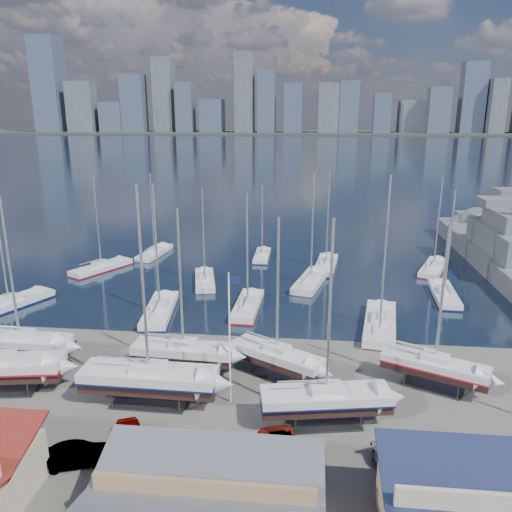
# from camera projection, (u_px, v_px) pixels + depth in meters

# --- Properties ---
(ground) EXTENTS (1400.00, 1400.00, 0.00)m
(ground) POSITION_uv_depth(u_px,v_px,m) (243.00, 388.00, 42.00)
(ground) COLOR #605E59
(ground) RESTS_ON ground
(water) EXTENTS (1400.00, 600.00, 0.40)m
(water) POSITION_uv_depth(u_px,v_px,m) (302.00, 149.00, 338.58)
(water) COLOR #19243A
(water) RESTS_ON ground
(far_shore) EXTENTS (1400.00, 80.00, 2.20)m
(far_shore) POSITION_uv_depth(u_px,v_px,m) (306.00, 133.00, 586.95)
(far_shore) COLOR #2D332D
(far_shore) RESTS_ON ground
(skyline) EXTENTS (639.14, 43.80, 107.69)m
(skyline) POSITION_uv_depth(u_px,v_px,m) (300.00, 99.00, 571.38)
(skyline) COLOR #475166
(skyline) RESTS_ON far_shore
(shed_grey) EXTENTS (12.60, 8.40, 4.17)m
(shed_grey) POSITION_uv_depth(u_px,v_px,m) (204.00, 511.00, 26.11)
(shed_grey) COLOR #8C6B4C
(shed_grey) RESTS_ON ground
(sailboat_cradle_0) EXTENTS (9.68, 3.03, 15.54)m
(sailboat_cradle_0) POSITION_uv_depth(u_px,v_px,m) (20.00, 343.00, 45.61)
(sailboat_cradle_0) COLOR #2D2D33
(sailboat_cradle_0) RESTS_ON ground
(sailboat_cradle_2) EXTENTS (9.15, 2.98, 14.84)m
(sailboat_cradle_2) POSITION_uv_depth(u_px,v_px,m) (184.00, 352.00, 44.00)
(sailboat_cradle_2) COLOR #2D2D33
(sailboat_cradle_2) RESTS_ON ground
(sailboat_cradle_3) EXTENTS (10.93, 3.21, 17.47)m
(sailboat_cradle_3) POSITION_uv_depth(u_px,v_px,m) (149.00, 379.00, 39.26)
(sailboat_cradle_3) COLOR #2D2D33
(sailboat_cradle_3) RESTS_ON ground
(sailboat_cradle_4) EXTENTS (8.70, 6.43, 14.26)m
(sailboat_cradle_4) POSITION_uv_depth(u_px,v_px,m) (277.00, 356.00, 43.19)
(sailboat_cradle_4) COLOR #2D2D33
(sailboat_cradle_4) RESTS_ON ground
(sailboat_cradle_5) EXTENTS (9.97, 4.40, 15.61)m
(sailboat_cradle_5) POSITION_uv_depth(u_px,v_px,m) (326.00, 399.00, 36.59)
(sailboat_cradle_5) COLOR #2D2D33
(sailboat_cradle_5) RESTS_ON ground
(sailboat_cradle_6) EXTENTS (8.87, 5.83, 14.14)m
(sailboat_cradle_6) POSITION_uv_depth(u_px,v_px,m) (434.00, 366.00, 41.51)
(sailboat_cradle_6) COLOR #2D2D33
(sailboat_cradle_6) RESTS_ON ground
(sailboat_moored_0) EXTENTS (7.21, 10.94, 15.96)m
(sailboat_moored_0) POSITION_uv_depth(u_px,v_px,m) (9.00, 306.00, 59.23)
(sailboat_moored_0) COLOR black
(sailboat_moored_0) RESTS_ON water
(sailboat_moored_1) EXTENTS (7.13, 9.89, 14.64)m
(sailboat_moored_1) POSITION_uv_depth(u_px,v_px,m) (101.00, 269.00, 73.47)
(sailboat_moored_1) COLOR black
(sailboat_moored_1) RESTS_ON water
(sailboat_moored_2) EXTENTS (3.81, 9.54, 14.01)m
(sailboat_moored_2) POSITION_uv_depth(u_px,v_px,m) (155.00, 254.00, 81.34)
(sailboat_moored_2) COLOR black
(sailboat_moored_2) RESTS_ON water
(sailboat_moored_3) EXTENTS (4.18, 10.83, 15.78)m
(sailboat_moored_3) POSITION_uv_depth(u_px,v_px,m) (160.00, 312.00, 57.35)
(sailboat_moored_3) COLOR black
(sailboat_moored_3) RESTS_ON water
(sailboat_moored_4) EXTENTS (4.46, 9.32, 13.57)m
(sailboat_moored_4) POSITION_uv_depth(u_px,v_px,m) (205.00, 281.00, 67.91)
(sailboat_moored_4) COLOR black
(sailboat_moored_4) RESTS_ON water
(sailboat_moored_5) EXTENTS (2.31, 8.16, 12.19)m
(sailboat_moored_5) POSITION_uv_depth(u_px,v_px,m) (262.00, 256.00, 79.82)
(sailboat_moored_5) COLOR black
(sailboat_moored_5) RESTS_ON water
(sailboat_moored_6) EXTENTS (3.07, 9.79, 14.50)m
(sailboat_moored_6) POSITION_uv_depth(u_px,v_px,m) (248.00, 307.00, 58.76)
(sailboat_moored_6) COLOR black
(sailboat_moored_6) RESTS_ON water
(sailboat_moored_7) EXTENTS (5.33, 10.79, 15.69)m
(sailboat_moored_7) POSITION_uv_depth(u_px,v_px,m) (311.00, 282.00, 67.42)
(sailboat_moored_7) COLOR black
(sailboat_moored_7) RESTS_ON water
(sailboat_moored_8) EXTENTS (4.09, 10.42, 15.16)m
(sailboat_moored_8) POSITION_uv_depth(u_px,v_px,m) (326.00, 266.00, 74.60)
(sailboat_moored_8) COLOR black
(sailboat_moored_8) RESTS_ON water
(sailboat_moored_9) EXTENTS (4.92, 11.76, 17.22)m
(sailboat_moored_9) POSITION_uv_depth(u_px,v_px,m) (380.00, 325.00, 53.63)
(sailboat_moored_9) COLOR black
(sailboat_moored_9) RESTS_ON water
(sailboat_moored_10) EXTENTS (3.39, 9.79, 14.38)m
(sailboat_moored_10) POSITION_uv_depth(u_px,v_px,m) (444.00, 296.00, 62.51)
(sailboat_moored_10) COLOR black
(sailboat_moored_10) RESTS_ON water
(sailboat_moored_11) EXTENTS (6.31, 10.10, 14.65)m
(sailboat_moored_11) POSITION_uv_depth(u_px,v_px,m) (433.00, 269.00, 73.29)
(sailboat_moored_11) COLOR black
(sailboat_moored_11) RESTS_ON water
(naval_ship_east) EXTENTS (8.36, 50.75, 18.56)m
(naval_ship_east) POSITION_uv_depth(u_px,v_px,m) (505.00, 259.00, 73.37)
(naval_ship_east) COLOR #575B60
(naval_ship_east) RESTS_ON water
(car_a) EXTENTS (3.60, 5.02, 1.59)m
(car_a) POSITION_uv_depth(u_px,v_px,m) (129.00, 441.00, 33.93)
(car_a) COLOR gray
(car_a) RESTS_ON ground
(car_b) EXTENTS (4.65, 2.84, 1.45)m
(car_b) POSITION_uv_depth(u_px,v_px,m) (77.00, 455.00, 32.60)
(car_b) COLOR gray
(car_b) RESTS_ON ground
(car_c) EXTENTS (4.23, 6.12, 1.55)m
(car_c) POSITION_uv_depth(u_px,v_px,m) (284.00, 454.00, 32.60)
(car_c) COLOR gray
(car_c) RESTS_ON ground
(car_d) EXTENTS (3.44, 4.91, 1.32)m
(car_d) POSITION_uv_depth(u_px,v_px,m) (398.00, 470.00, 31.35)
(car_d) COLOR gray
(car_d) RESTS_ON ground
(flagpole) EXTENTS (0.97, 0.12, 10.91)m
(flagpole) POSITION_uv_depth(u_px,v_px,m) (230.00, 331.00, 38.16)
(flagpole) COLOR white
(flagpole) RESTS_ON ground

